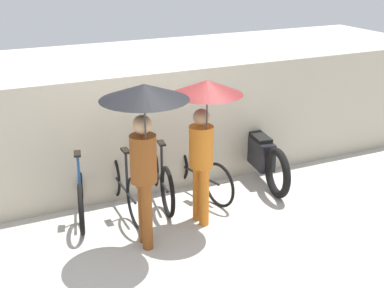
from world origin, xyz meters
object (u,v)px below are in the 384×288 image
at_px(parked_bicycle_0, 81,191).
at_px(parked_bicycle_2, 159,176).
at_px(parked_bicycle_1, 123,185).
at_px(motorcycle, 259,153).
at_px(parked_bicycle_3, 196,171).
at_px(pedestrian_leading, 144,121).
at_px(pedestrian_center, 205,116).

height_order(parked_bicycle_0, parked_bicycle_2, parked_bicycle_0).
bearing_deg(parked_bicycle_1, parked_bicycle_2, -80.45).
relative_size(parked_bicycle_0, motorcycle, 0.76).
distance_m(parked_bicycle_0, parked_bicycle_3, 1.73).
bearing_deg(pedestrian_leading, parked_bicycle_1, -87.45).
relative_size(parked_bicycle_1, pedestrian_center, 0.89).
height_order(parked_bicycle_2, pedestrian_leading, pedestrian_leading).
relative_size(parked_bicycle_2, pedestrian_center, 0.86).
relative_size(pedestrian_leading, motorcycle, 0.98).
distance_m(parked_bicycle_1, pedestrian_leading, 1.69).
relative_size(parked_bicycle_0, parked_bicycle_1, 0.93).
bearing_deg(parked_bicycle_3, pedestrian_center, 149.27).
bearing_deg(pedestrian_center, pedestrian_leading, 12.44).
bearing_deg(parked_bicycle_2, pedestrian_leading, 161.34).
bearing_deg(pedestrian_center, parked_bicycle_2, -78.10).
distance_m(parked_bicycle_0, parked_bicycle_1, 0.59).
bearing_deg(parked_bicycle_1, motorcycle, -85.14).
bearing_deg(parked_bicycle_2, parked_bicycle_0, 98.62).
xyz_separation_m(parked_bicycle_1, pedestrian_leading, (-0.07, -1.11, 1.27)).
bearing_deg(parked_bicycle_2, motorcycle, -78.47).
xyz_separation_m(parked_bicycle_0, parked_bicycle_3, (1.73, -0.04, -0.01)).
distance_m(pedestrian_leading, pedestrian_center, 0.94).
height_order(parked_bicycle_2, pedestrian_center, pedestrian_center).
height_order(pedestrian_center, motorcycle, pedestrian_center).
bearing_deg(parked_bicycle_0, parked_bicycle_1, -86.59).
distance_m(pedestrian_leading, motorcycle, 2.95).
bearing_deg(parked_bicycle_1, parked_bicycle_0, 81.22).
bearing_deg(parked_bicycle_3, pedestrian_leading, 122.43).
xyz_separation_m(parked_bicycle_0, parked_bicycle_1, (0.58, -0.10, 0.02)).
bearing_deg(parked_bicycle_0, parked_bicycle_2, -77.44).
distance_m(parked_bicycle_1, pedestrian_center, 1.65).
bearing_deg(parked_bicycle_0, pedestrian_leading, -143.48).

